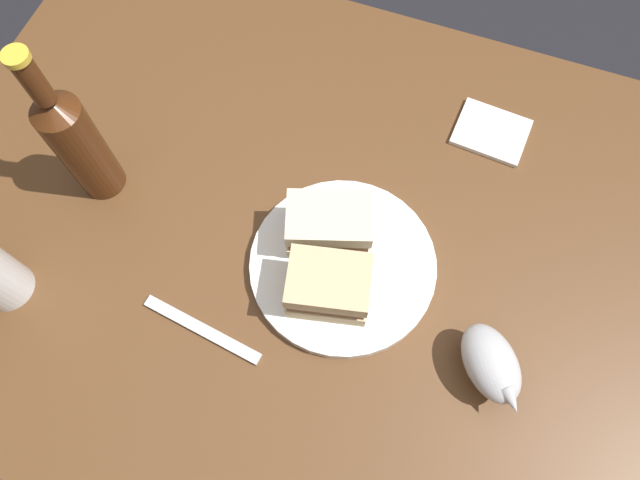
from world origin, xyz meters
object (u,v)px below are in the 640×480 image
Objects in this scene: plate at (343,265)px; sandwich_half_right at (329,286)px; sandwich_half_left at (330,223)px; napkin at (491,132)px; fork at (202,329)px; gravy_boat at (491,364)px; cider_bottle at (76,141)px.

plate is 0.07m from sandwich_half_right.
sandwich_half_left is 1.21× the size of napkin.
sandwich_half_left is 1.09× the size of sandwich_half_right.
gravy_boat is at bearing 19.38° from fork.
napkin is at bearing -78.12° from gravy_boat.
gravy_boat is (-0.22, 0.07, 0.03)m from plate.
fork is (0.15, 0.10, -0.05)m from sandwich_half_right.
sandwich_half_left is at bearing -71.42° from sandwich_half_right.
gravy_boat is at bearing 173.92° from sandwich_half_right.
gravy_boat reaches higher than plate.
napkin is (0.08, -0.37, -0.04)m from gravy_boat.
fork is at bearing 11.81° from gravy_boat.
fork is at bearing 145.87° from cider_bottle.
gravy_boat is 0.69× the size of fork.
cider_bottle is at bearing 4.73° from sandwich_half_left.
napkin is (-0.15, -0.29, -0.00)m from plate.
sandwich_half_right is at bearing 171.38° from cider_bottle.
sandwich_half_right reaches higher than plate.
cider_bottle is 2.58× the size of napkin.
sandwich_half_right reaches higher than gravy_boat.
plate is 1.98× the size of sandwich_half_left.
sandwich_half_left is at bearing -175.27° from cider_bottle.
cider_bottle reaches higher than sandwich_half_right.
napkin is at bearing -116.56° from plate.
fork is (0.37, 0.08, -0.04)m from gravy_boat.
plate is at bearing 132.04° from sandwich_half_left.
sandwich_half_right is 1.11× the size of napkin.
sandwich_half_left is at bearing -23.43° from gravy_boat.
fork is (0.30, 0.45, -0.00)m from napkin.
napkin is (-0.18, -0.26, -0.05)m from sandwich_half_left.
sandwich_half_left is (0.03, -0.04, 0.04)m from plate.
plate is 2.14× the size of gravy_boat.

